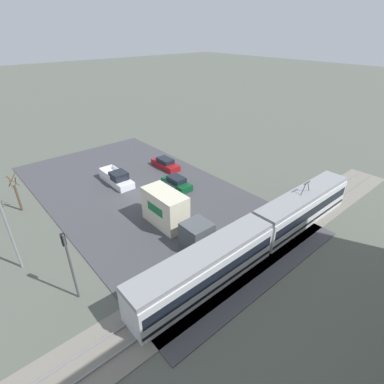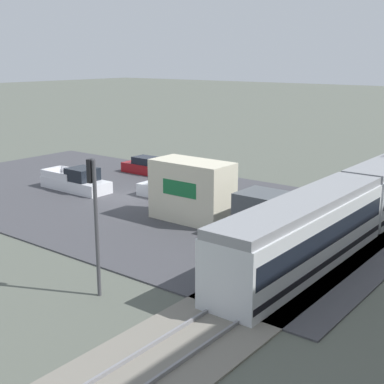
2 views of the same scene
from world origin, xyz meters
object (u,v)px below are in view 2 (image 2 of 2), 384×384
Objects in this scene: sedan_car_2 at (182,181)px; traffic_light_pole at (95,210)px; box_truck at (208,196)px; sedan_car_1 at (169,189)px; pickup_truck at (77,181)px; light_rail_tram at (358,204)px; sedan_car_0 at (148,167)px.

traffic_light_pole is at bearing 28.30° from sedan_car_2.
box_truck is 11.02m from traffic_light_pole.
sedan_car_1 is at bearing 21.62° from sedan_car_2.
box_truck is 1.45× the size of pickup_truck.
light_rail_tram is 5.67× the size of sedan_car_1.
sedan_car_1 is at bearing 52.87° from sedan_car_0.
sedan_car_1 is 2.86m from sedan_car_2.
traffic_light_pole reaches higher than pickup_truck.
light_rail_tram reaches higher than box_truck.
sedan_car_0 is at bearing 52.87° from sedan_car_1.
traffic_light_pole reaches higher than box_truck.
sedan_car_2 is 18.82m from traffic_light_pole.
sedan_car_1 is 16.02m from traffic_light_pole.
sedan_car_1 is 1.10× the size of sedan_car_2.
box_truck reaches higher than pickup_truck.
light_rail_tram reaches higher than sedan_car_1.
light_rail_tram is 3.16× the size of box_truck.
sedan_car_0 is at bearing -113.22° from sedan_car_2.
sedan_car_0 is 1.00× the size of sedan_car_1.
sedan_car_2 is at bearing -130.73° from box_truck.
pickup_truck is at bearing 109.83° from sedan_car_1.
sedan_car_1 reaches higher than sedan_car_2.
light_rail_tram is 20.34m from pickup_truck.
sedan_car_0 is at bearing -142.38° from traffic_light_pole.
pickup_truck is 1.24× the size of sedan_car_0.
sedan_car_2 is at bearing 21.62° from sedan_car_1.
pickup_truck is 18.68m from traffic_light_pole.
sedan_car_2 is (-5.72, -6.65, -1.10)m from box_truck.
light_rail_tram is at bearing -85.50° from sedan_car_1.
light_rail_tram is at bearing 99.97° from pickup_truck.
sedan_car_2 is (-5.14, 5.84, -0.09)m from pickup_truck.
box_truck is at bearing -168.52° from traffic_light_pole.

